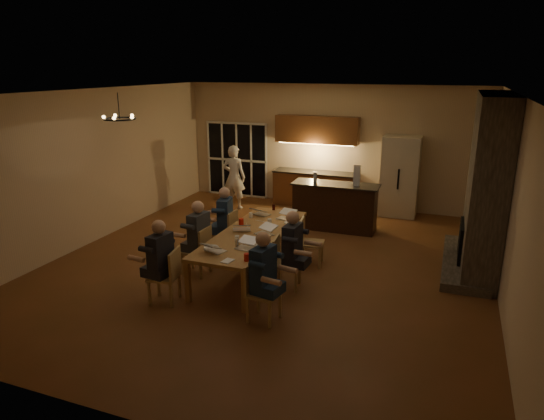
{
  "coord_description": "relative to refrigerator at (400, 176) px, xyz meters",
  "views": [
    {
      "loc": [
        3.08,
        -8.01,
        3.64
      ],
      "look_at": [
        -0.06,
        0.3,
        0.99
      ],
      "focal_mm": 32.0,
      "sensor_mm": 36.0,
      "label": 1
    }
  ],
  "objects": [
    {
      "name": "can_cola",
      "position": [
        -2.21,
        -3.08,
        -0.19
      ],
      "size": [
        0.06,
        0.06,
        0.12
      ],
      "primitive_type": "cylinder",
      "color": "#3F0F0C",
      "rests_on": "dining_table"
    },
    {
      "name": "bar_island",
      "position": [
        -1.24,
        -1.67,
        -0.46
      ],
      "size": [
        1.97,
        0.71,
        1.08
      ],
      "primitive_type": "cube",
      "rotation": [
        0.0,
        0.0,
        0.01
      ],
      "color": "black",
      "rests_on": "ground"
    },
    {
      "name": "chair_right_mid",
      "position": [
        -1.25,
        -4.97,
        -0.55
      ],
      "size": [
        0.49,
        0.49,
        0.89
      ],
      "primitive_type": null,
      "rotation": [
        0.0,
        0.0,
        1.7
      ],
      "color": "tan",
      "rests_on": "ground"
    },
    {
      "name": "mug_back",
      "position": [
        -2.45,
        -3.73,
        -0.2
      ],
      "size": [
        0.08,
        0.08,
        0.1
      ],
      "primitive_type": "cylinder",
      "color": "white",
      "rests_on": "dining_table"
    },
    {
      "name": "redcup_near",
      "position": [
        -1.64,
        -5.81,
        -0.19
      ],
      "size": [
        0.08,
        0.08,
        0.12
      ],
      "primitive_type": "cylinder",
      "color": "red",
      "rests_on": "dining_table"
    },
    {
      "name": "laptop_a",
      "position": [
        -2.28,
        -5.61,
        -0.14
      ],
      "size": [
        0.39,
        0.37,
        0.23
      ],
      "primitive_type": null,
      "rotation": [
        0.0,
        0.0,
        2.8
      ],
      "color": "silver",
      "rests_on": "dining_table"
    },
    {
      "name": "refrigerator",
      "position": [
        0.0,
        0.0,
        0.0
      ],
      "size": [
        0.9,
        0.68,
        2.0
      ],
      "primitive_type": "cube",
      "color": "beige",
      "rests_on": "ground"
    },
    {
      "name": "person_left_near",
      "position": [
        -2.93,
        -6.19,
        -0.31
      ],
      "size": [
        0.66,
        0.66,
        1.38
      ],
      "primitive_type": null,
      "rotation": [
        0.0,
        0.0,
        -1.68
      ],
      "color": "#23242D",
      "rests_on": "ground"
    },
    {
      "name": "bar_blender",
      "position": [
        -0.77,
        -1.67,
        0.31
      ],
      "size": [
        0.16,
        0.16,
        0.45
      ],
      "primitive_type": "cube",
      "rotation": [
        0.0,
        0.0,
        0.12
      ],
      "color": "silver",
      "rests_on": "bar_island"
    },
    {
      "name": "standing_person",
      "position": [
        -4.13,
        -0.9,
        -0.16
      ],
      "size": [
        0.62,
        0.42,
        1.68
      ],
      "primitive_type": "imported",
      "rotation": [
        0.0,
        0.0,
        3.16
      ],
      "color": "silver",
      "rests_on": "ground"
    },
    {
      "name": "plate_left",
      "position": [
        -2.41,
        -5.51,
        -0.24
      ],
      "size": [
        0.25,
        0.25,
        0.02
      ],
      "primitive_type": "cylinder",
      "color": "white",
      "rests_on": "dining_table"
    },
    {
      "name": "right_wall",
      "position": [
        2.12,
        -4.15,
        0.6
      ],
      "size": [
        0.04,
        9.0,
        3.2
      ],
      "primitive_type": "cube",
      "color": "tan",
      "rests_on": "ground"
    },
    {
      "name": "chair_right_far",
      "position": [
        -1.14,
        -3.87,
        -0.55
      ],
      "size": [
        0.5,
        0.5,
        0.89
      ],
      "primitive_type": null,
      "rotation": [
        0.0,
        0.0,
        1.71
      ],
      "color": "tan",
      "rests_on": "ground"
    },
    {
      "name": "chandelier",
      "position": [
        -4.34,
        -5.09,
        1.75
      ],
      "size": [
        0.55,
        0.55,
        0.03
      ],
      "primitive_type": "torus",
      "color": "black",
      "rests_on": "ceiling"
    },
    {
      "name": "laptop_c",
      "position": [
        -2.31,
        -4.49,
        -0.14
      ],
      "size": [
        0.41,
        0.39,
        0.23
      ],
      "primitive_type": null,
      "rotation": [
        0.0,
        0.0,
        3.6
      ],
      "color": "silver",
      "rests_on": "dining_table"
    },
    {
      "name": "ceiling",
      "position": [
        -1.9,
        -4.15,
        2.22
      ],
      "size": [
        8.0,
        9.0,
        0.04
      ],
      "primitive_type": "cube",
      "color": "white",
      "rests_on": "back_wall"
    },
    {
      "name": "dining_table",
      "position": [
        -2.07,
        -4.55,
        -0.62
      ],
      "size": [
        1.1,
        3.11,
        0.75
      ],
      "primitive_type": "cube",
      "color": "#A48241",
      "rests_on": "ground"
    },
    {
      "name": "person_left_mid",
      "position": [
        -2.91,
        -5.01,
        -0.31
      ],
      "size": [
        0.66,
        0.66,
        1.38
      ],
      "primitive_type": null,
      "rotation": [
        0.0,
        0.0,
        -1.67
      ],
      "color": "#34383D",
      "rests_on": "ground"
    },
    {
      "name": "notepad",
      "position": [
        -1.91,
        -5.92,
        -0.24
      ],
      "size": [
        0.17,
        0.22,
        0.01
      ],
      "primitive_type": "cube",
      "rotation": [
        0.0,
        0.0,
        -0.14
      ],
      "color": "white",
      "rests_on": "dining_table"
    },
    {
      "name": "floor",
      "position": [
        -1.9,
        -4.15,
        -1.0
      ],
      "size": [
        9.0,
        9.0,
        0.0
      ],
      "primitive_type": "plane",
      "color": "brown",
      "rests_on": "ground"
    },
    {
      "name": "can_silver",
      "position": [
        -2.04,
        -5.28,
        -0.19
      ],
      "size": [
        0.06,
        0.06,
        0.12
      ],
      "primitive_type": "cylinder",
      "color": "#B2B2B7",
      "rests_on": "dining_table"
    },
    {
      "name": "kitchenette",
      "position": [
        -2.2,
        0.05,
        0.2
      ],
      "size": [
        2.24,
        0.68,
        2.4
      ],
      "primitive_type": null,
      "color": "brown",
      "rests_on": "ground"
    },
    {
      "name": "fireplace",
      "position": [
        1.8,
        -2.95,
        0.6
      ],
      "size": [
        0.58,
        2.5,
        3.2
      ],
      "primitive_type": "cube",
      "color": "#5E554A",
      "rests_on": "ground"
    },
    {
      "name": "bar_bottle",
      "position": [
        -1.72,
        -1.68,
        0.2
      ],
      "size": [
        0.09,
        0.09,
        0.24
      ],
      "primitive_type": "cylinder",
      "color": "#99999E",
      "rests_on": "bar_island"
    },
    {
      "name": "laptop_f",
      "position": [
        -1.78,
        -3.58,
        -0.14
      ],
      "size": [
        0.37,
        0.34,
        0.23
      ],
      "primitive_type": null,
      "rotation": [
        0.0,
        0.0,
        -0.22
      ],
      "color": "silver",
      "rests_on": "dining_table"
    },
    {
      "name": "plate_near",
      "position": [
        -1.77,
        -5.1,
        -0.24
      ],
      "size": [
        0.25,
        0.25,
        0.02
      ],
      "primitive_type": "cylinder",
      "color": "white",
      "rests_on": "dining_table"
    },
    {
      "name": "french_doors",
      "position": [
        -4.6,
        0.32,
        0.05
      ],
      "size": [
        1.86,
        0.08,
        2.1
      ],
      "primitive_type": "cube",
      "color": "black",
      "rests_on": "ground"
    },
    {
      "name": "chair_left_near",
      "position": [
        -2.92,
        -6.16,
        -0.55
      ],
      "size": [
        0.51,
        0.51,
        0.89
      ],
      "primitive_type": null,
      "rotation": [
        0.0,
        0.0,
        -1.39
      ],
      "color": "tan",
      "rests_on": "ground"
    },
    {
      "name": "laptop_e",
      "position": [
        -2.32,
        -3.48,
        -0.14
      ],
      "size": [
        0.39,
        0.36,
        0.23
      ],
      "primitive_type": null,
      "rotation": [
        0.0,
        0.0,
        2.84
      ],
      "color": "silver",
      "rests_on": "dining_table"
    },
    {
      "name": "person_right_mid",
      "position": [
        -1.16,
        -5.01,
        -0.31
      ],
      "size": [
        0.63,
        0.63,
        1.38
      ],
      "primitive_type": null,
      "rotation": [
        0.0,
        0.0,
        1.52
      ],
      "color": "#23242D",
      "rests_on": "ground"
    },
    {
      "name": "left_wall",
      "position": [
        -5.92,
        -4.15,
        0.6
      ],
      "size": [
        0.04,
        9.0,
        3.2
      ],
      "primitive_type": "cube",
      "color": "tan",
      "rests_on": "ground"
    },
    {
      "name": "person_left_far",
      "position": [
        -2.91,
        -3.95,
        -0.31
      ],
      "size": [
        0.7,
        0.7,
        1.38
      ],
      "primitive_type": null,
      "rotation": [
        0.0,
        0.0,
        -1.38
      ],
      "color": "#1E314C",
      "rests_on": "ground"
    },
    {
      "name": "laptop_b",
      "position": [
        -1.86,
        -5.35,
        -0.14
      ],
      "size": [
        0.36,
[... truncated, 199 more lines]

